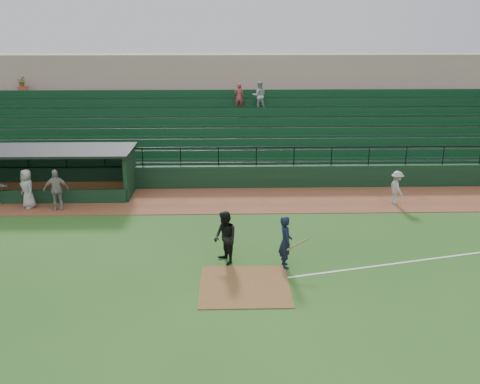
{
  "coord_description": "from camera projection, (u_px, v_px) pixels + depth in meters",
  "views": [
    {
      "loc": [
        -0.57,
        -16.71,
        8.31
      ],
      "look_at": [
        0.0,
        5.0,
        1.4
      ],
      "focal_mm": 39.21,
      "sensor_mm": 36.0,
      "label": 1
    }
  ],
  "objects": [
    {
      "name": "foul_line",
      "position": [
        454.0,
        256.0,
        19.79
      ],
      "size": [
        17.49,
        4.44,
        0.01
      ],
      "primitive_type": "cube",
      "rotation": [
        0.0,
        0.0,
        0.24
      ],
      "color": "white",
      "rests_on": "ground"
    },
    {
      "name": "warning_track",
      "position": [
        238.0,
        200.0,
        26.07
      ],
      "size": [
        40.0,
        4.0,
        0.03
      ],
      "primitive_type": "cube",
      "color": "brown",
      "rests_on": "ground"
    },
    {
      "name": "home_plate_dirt",
      "position": [
        245.0,
        286.0,
        17.5
      ],
      "size": [
        3.0,
        3.0,
        0.03
      ],
      "primitive_type": "cube",
      "color": "brown",
      "rests_on": "ground"
    },
    {
      "name": "dugout_player_a",
      "position": [
        56.0,
        190.0,
        24.48
      ],
      "size": [
        1.21,
        0.73,
        1.93
      ],
      "primitive_type": "imported",
      "rotation": [
        0.0,
        0.0,
        0.24
      ],
      "color": "#9A9590",
      "rests_on": "warning_track"
    },
    {
      "name": "dugout_player_b",
      "position": [
        27.0,
        189.0,
        24.7
      ],
      "size": [
        1.06,
        1.08,
        1.88
      ],
      "primitive_type": "imported",
      "rotation": [
        0.0,
        0.0,
        -0.81
      ],
      "color": "#A09B96",
      "rests_on": "warning_track"
    },
    {
      "name": "dugout",
      "position": [
        48.0,
        168.0,
        26.91
      ],
      "size": [
        8.9,
        3.2,
        2.42
      ],
      "color": "black",
      "rests_on": "ground"
    },
    {
      "name": "stadium_structure",
      "position": [
        235.0,
        124.0,
        33.43
      ],
      "size": [
        38.0,
        13.08,
        6.4
      ],
      "color": "black",
      "rests_on": "ground"
    },
    {
      "name": "batter_at_plate",
      "position": [
        286.0,
        242.0,
        18.64
      ],
      "size": [
        1.06,
        0.75,
        1.93
      ],
      "color": "black",
      "rests_on": "ground"
    },
    {
      "name": "ground",
      "position": [
        244.0,
        273.0,
        18.45
      ],
      "size": [
        90.0,
        90.0,
        0.0
      ],
      "primitive_type": "plane",
      "color": "#28541B",
      "rests_on": "ground"
    },
    {
      "name": "runner",
      "position": [
        397.0,
        188.0,
        25.25
      ],
      "size": [
        0.74,
        1.13,
        1.65
      ],
      "primitive_type": "imported",
      "rotation": [
        0.0,
        0.0,
        1.7
      ],
      "color": "#ACA6A0",
      "rests_on": "warning_track"
    },
    {
      "name": "umpire",
      "position": [
        225.0,
        238.0,
        18.94
      ],
      "size": [
        1.08,
        1.18,
        1.97
      ],
      "primitive_type": "imported",
      "rotation": [
        0.0,
        0.0,
        -1.13
      ],
      "color": "black",
      "rests_on": "ground"
    }
  ]
}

